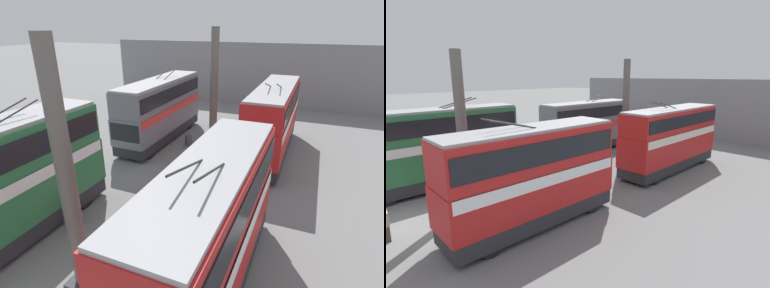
# 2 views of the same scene
# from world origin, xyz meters

# --- Properties ---
(depot_back_wall) EXTENTS (0.50, 36.00, 7.00)m
(depot_back_wall) POSITION_xyz_m (31.86, 0.00, 3.50)
(depot_back_wall) COLOR gray
(depot_back_wall) RESTS_ON ground_plane
(support_column_near) EXTENTS (1.04, 1.04, 8.78)m
(support_column_near) POSITION_xyz_m (3.04, 0.00, 4.26)
(support_column_near) COLOR #605B56
(support_column_near) RESTS_ON ground_plane
(support_column_far) EXTENTS (1.04, 1.04, 8.78)m
(support_column_far) POSITION_xyz_m (17.58, 0.00, 4.26)
(support_column_far) COLOR #605B56
(support_column_far) RESTS_ON ground_plane
(bus_left_near) EXTENTS (9.13, 2.54, 5.67)m
(bus_left_near) POSITION_xyz_m (4.57, -4.40, 2.86)
(bus_left_near) COLOR black
(bus_left_near) RESTS_ON ground_plane
(bus_left_far) EXTENTS (10.45, 2.54, 5.59)m
(bus_left_far) POSITION_xyz_m (17.77, -4.40, 2.84)
(bus_left_far) COLOR black
(bus_left_far) RESTS_ON ground_plane
(bus_right_far) EXTENTS (10.16, 2.54, 5.52)m
(bus_right_far) POSITION_xyz_m (17.36, 4.40, 2.78)
(bus_right_far) COLOR black
(bus_right_far) RESTS_ON ground_plane
(person_by_left_row) EXTENTS (0.44, 0.27, 1.82)m
(person_by_left_row) POSITION_xyz_m (3.29, -1.75, 0.97)
(person_by_left_row) COLOR #384251
(person_by_left_row) RESTS_ON ground_plane
(person_by_right_row) EXTENTS (0.48, 0.39, 1.62)m
(person_by_right_row) POSITION_xyz_m (5.48, 2.48, 0.85)
(person_by_right_row) COLOR #2D2D33
(person_by_right_row) RESTS_ON ground_plane
(oil_drum) EXTENTS (0.59, 0.59, 0.84)m
(oil_drum) POSITION_xyz_m (16.93, 1.78, 0.42)
(oil_drum) COLOR #424C56
(oil_drum) RESTS_ON ground_plane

